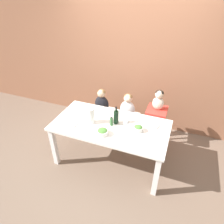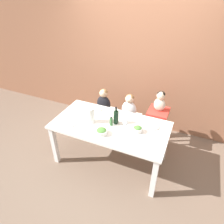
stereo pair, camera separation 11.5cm
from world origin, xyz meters
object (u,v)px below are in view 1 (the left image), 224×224
Objects in this scene: chair_far_center at (127,120)px; salad_bowl_small at (138,128)px; chair_far_left at (102,115)px; dinner_plate_front_left at (70,124)px; wine_glass_near at (126,123)px; person_baby_right at (159,99)px; person_child_center at (128,106)px; paper_towel_roll at (91,116)px; chair_right_highchair at (156,117)px; wine_bottle at (116,117)px; person_child_left at (102,101)px; salad_bowl_large at (102,132)px; dinner_plate_back_left at (94,109)px; dinner_plate_back_right at (152,125)px.

salad_bowl_small reaches higher than chair_far_center.
dinner_plate_front_left reaches higher than chair_far_left.
person_baby_right is at bearing 66.57° from wine_glass_near.
person_child_center is 0.56m from person_baby_right.
person_baby_right is at bearing 40.65° from paper_towel_roll.
paper_towel_roll is at bearing -139.41° from chair_right_highchair.
wine_bottle is at bearing -129.75° from person_baby_right.
salad_bowl_small is (0.36, -0.68, 0.09)m from person_child_center.
salad_bowl_small is (0.85, -0.68, 0.09)m from person_child_left.
person_child_center is at bearing 85.05° from salad_bowl_large.
wine_glass_near is at bearing -31.44° from wine_bottle.
salad_bowl_large is 0.73× the size of dinner_plate_back_left.
dinner_plate_back_right is (0.51, -0.47, 0.36)m from chair_far_center.
person_child_center is 0.70m from dinner_plate_back_right.
person_baby_right is (0.51, 0.00, 0.24)m from person_child_center.
dinner_plate_back_right is at bearing -25.26° from person_child_left.
wine_glass_near reaches higher than salad_bowl_large.
person_baby_right reaches higher than wine_bottle.
person_child_center is at bearing 64.79° from paper_towel_roll.
person_child_left is at bearing 133.51° from wine_glass_near.
person_child_center is 0.82m from paper_towel_roll.
dinner_plate_back_right is (0.51, 0.13, -0.10)m from wine_bottle.
chair_far_left is at bearing 133.55° from wine_glass_near.
dinner_plate_back_right is (0.51, -0.47, 0.05)m from person_child_center.
dinner_plate_back_left is at bearing 152.70° from wine_glass_near.
paper_towel_roll is 0.90m from dinner_plate_back_right.
person_child_left is 1.11m from dinner_plate_back_right.
wine_glass_near is at bearing -164.52° from salad_bowl_small.
dinner_plate_back_left is at bearing -84.87° from person_child_left.
paper_towel_roll is at bearing -78.47° from person_child_left.
salad_bowl_small is 0.59× the size of dinner_plate_back_left.
chair_far_center is 2.07× the size of dinner_plate_back_right.
person_baby_right is 2.67× the size of salad_bowl_small.
chair_far_left is 0.62× the size of chair_right_highchair.
person_baby_right is 1.24× the size of wine_bottle.
salad_bowl_small is at bearing 4.30° from paper_towel_roll.
person_child_left reaches higher than dinner_plate_back_right.
dinner_plate_back_left is 1.00× the size of dinner_plate_back_right.
dinner_plate_back_left reaches higher than chair_far_left.
dinner_plate_back_left is (-0.38, 0.54, -0.04)m from salad_bowl_large.
dinner_plate_back_right is at bearing 14.66° from wine_bottle.
salad_bowl_large is (-0.27, -0.20, -0.09)m from wine_glass_near.
dinner_plate_front_left is at bearing -141.84° from person_baby_right.
person_baby_right is 0.79m from wine_bottle.
person_child_left is 2.10× the size of dinner_plate_back_left.
paper_towel_roll is at bearing -139.35° from person_baby_right.
person_child_center reaches higher than salad_bowl_small.
salad_bowl_large is at bearing -150.62° from salad_bowl_small.
paper_towel_roll reaches higher than dinner_plate_back_right.
person_child_left is at bearing 95.13° from dinner_plate_back_left.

